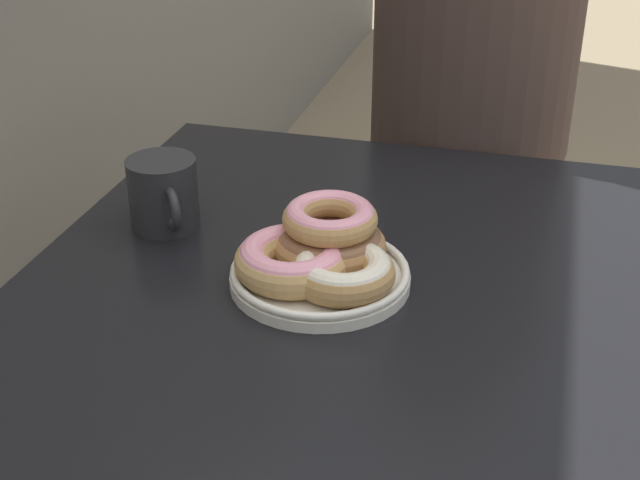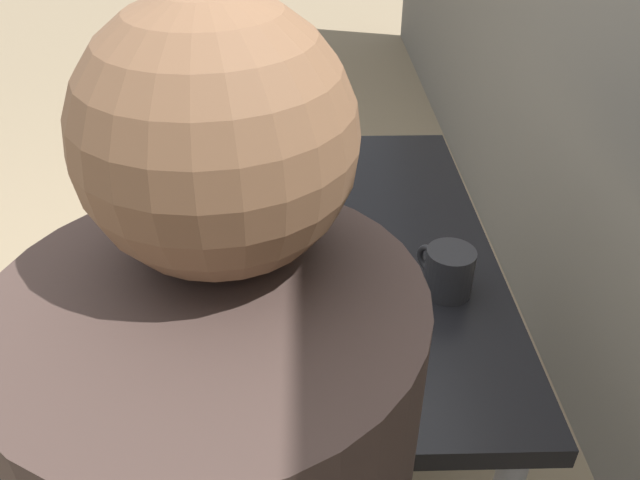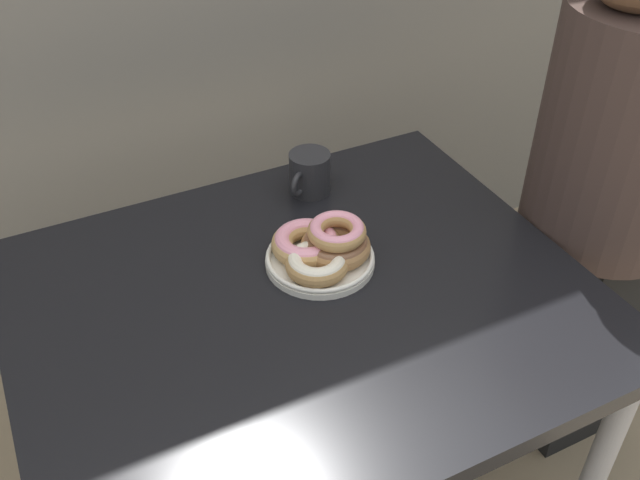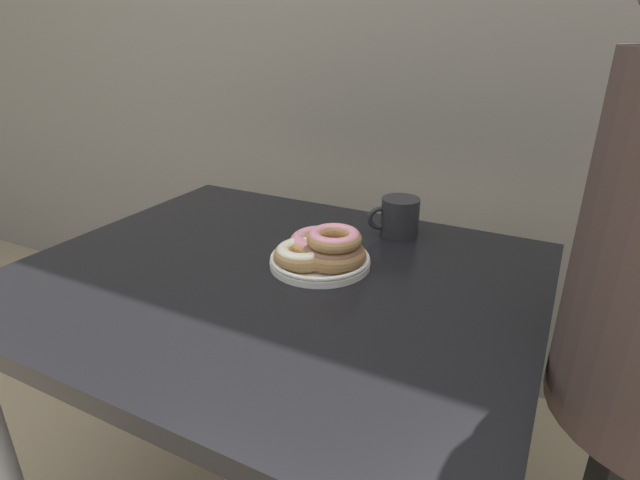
# 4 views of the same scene
# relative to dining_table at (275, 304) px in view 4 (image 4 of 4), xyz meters

# --- Properties ---
(wall_back) EXTENTS (8.00, 0.05, 2.60)m
(wall_back) POSITION_rel_dining_table_xyz_m (0.00, 0.86, 0.63)
(wall_back) COLOR slate
(wall_back) RESTS_ON ground_plane
(dining_table) EXTENTS (1.08, 0.89, 0.74)m
(dining_table) POSITION_rel_dining_table_xyz_m (0.00, 0.00, 0.00)
(dining_table) COLOR black
(dining_table) RESTS_ON ground_plane
(donut_plate) EXTENTS (0.22, 0.24, 0.09)m
(donut_plate) POSITION_rel_dining_table_xyz_m (0.08, 0.08, 0.11)
(donut_plate) COLOR silver
(donut_plate) RESTS_ON dining_table
(coffee_mug) EXTENTS (0.12, 0.10, 0.10)m
(coffee_mug) POSITION_rel_dining_table_xyz_m (0.17, 0.32, 0.13)
(coffee_mug) COLOR #232326
(coffee_mug) RESTS_ON dining_table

